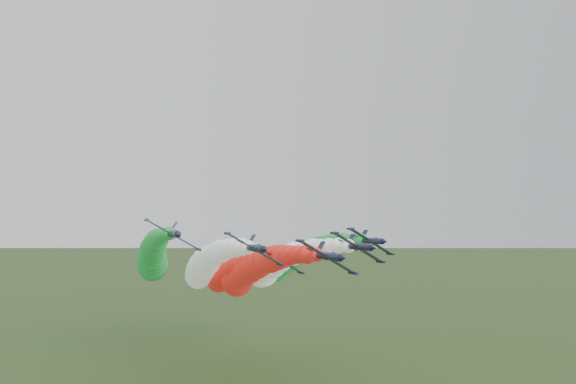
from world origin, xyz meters
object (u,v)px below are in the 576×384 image
jet_inner_left (205,266)px  jet_inner_right (273,265)px  jet_outer_right (291,259)px  jet_trail (227,272)px  jet_outer_left (153,257)px  jet_lead (249,272)px

jet_inner_left → jet_inner_right: 20.19m
jet_outer_right → jet_trail: 19.51m
jet_outer_left → jet_lead: bearing=-43.0°
jet_inner_right → jet_trail: bearing=127.1°
jet_lead → jet_inner_left: bearing=142.4°
jet_outer_left → jet_trail: size_ratio=1.00×
jet_inner_left → jet_trail: 19.47m
jet_lead → jet_inner_right: size_ratio=1.00×
jet_lead → jet_inner_right: 14.94m
jet_inner_left → jet_outer_right: 32.90m
jet_inner_left → jet_trail: (10.11, 16.36, -3.06)m
jet_inner_right → jet_outer_right: 14.92m
jet_trail → jet_inner_left: bearing=-121.7°
jet_inner_right → jet_trail: (-9.78, 12.92, -2.47)m
jet_trail → jet_lead: bearing=-91.1°
jet_inner_left → jet_trail: jet_inner_left is taller
jet_inner_left → jet_outer_right: size_ratio=0.99×
jet_lead → jet_inner_right: (10.22, 10.88, 0.62)m
jet_outer_right → jet_trail: bearing=175.9°
jet_outer_left → jet_trail: 22.60m
jet_lead → jet_inner_left: jet_inner_left is taller
jet_lead → jet_inner_right: bearing=46.8°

